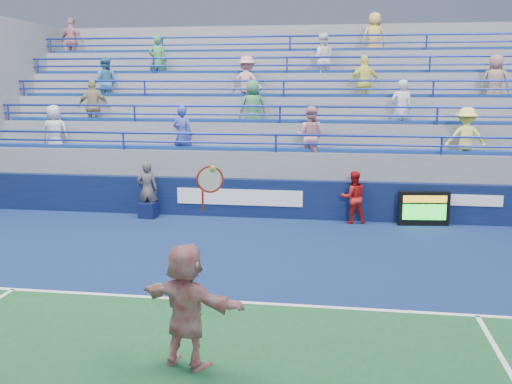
% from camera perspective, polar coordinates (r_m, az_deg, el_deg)
% --- Properties ---
extents(ground, '(120.00, 120.00, 0.00)m').
position_cam_1_polar(ground, '(10.11, -2.52, -11.02)').
color(ground, '#333538').
extents(sponsor_wall, '(18.00, 0.32, 1.10)m').
position_cam_1_polar(sponsor_wall, '(16.13, 1.90, -0.69)').
color(sponsor_wall, '#0A133A').
rests_on(sponsor_wall, ground).
extents(bleacher_stand, '(18.00, 5.60, 6.13)m').
position_cam_1_polar(bleacher_stand, '(19.69, 3.17, 4.30)').
color(bleacher_stand, slate).
rests_on(bleacher_stand, ground).
extents(serve_speed_board, '(1.36, 0.30, 0.94)m').
position_cam_1_polar(serve_speed_board, '(15.87, 16.43, -1.62)').
color(serve_speed_board, black).
rests_on(serve_speed_board, ground).
extents(judge_chair, '(0.49, 0.49, 0.81)m').
position_cam_1_polar(judge_chair, '(16.48, -10.70, -1.66)').
color(judge_chair, '#0C133A').
rests_on(judge_chair, ground).
extents(tennis_player, '(1.66, 1.01, 2.75)m').
position_cam_1_polar(tennis_player, '(7.75, -6.99, -11.20)').
color(tennis_player, silver).
rests_on(tennis_player, ground).
extents(line_judge, '(0.65, 0.50, 1.60)m').
position_cam_1_polar(line_judge, '(16.45, -10.82, 0.23)').
color(line_judge, '#131836').
rests_on(line_judge, ground).
extents(ball_girl, '(0.81, 0.69, 1.45)m').
position_cam_1_polar(ball_girl, '(15.68, 9.70, -0.53)').
color(ball_girl, '#AF1614').
rests_on(ball_girl, ground).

